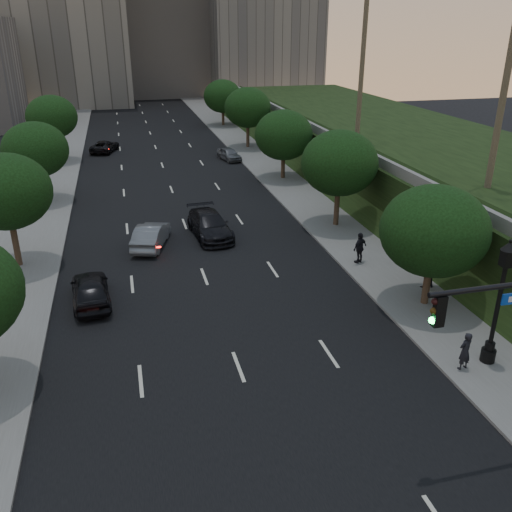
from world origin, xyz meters
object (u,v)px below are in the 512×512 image
object	(u,v)px
pedestrian_b	(427,271)
sedan_mid_left	(151,235)
sedan_far_right	(229,154)
pedestrian_a	(465,351)
sedan_near_right	(210,225)
sedan_far_left	(105,146)
pedestrian_c	(360,248)
sedan_near_left	(90,289)
street_lamp	(497,309)

from	to	relation	value
pedestrian_b	sedan_mid_left	bearing A→B (deg)	-39.95
pedestrian_b	sedan_far_right	bearing A→B (deg)	-87.12
sedan_far_right	pedestrian_a	distance (m)	39.08
sedan_near_right	pedestrian_b	size ratio (longest dim) A/B	3.01
sedan_mid_left	sedan_far_right	distance (m)	24.15
sedan_far_left	pedestrian_c	distance (m)	38.25
sedan_near_left	sedan_far_right	bearing A→B (deg)	-118.74
street_lamp	sedan_far_left	size ratio (longest dim) A/B	1.21
sedan_near_left	pedestrian_a	distance (m)	17.86
sedan_near_right	pedestrian_b	distance (m)	14.50
sedan_far_left	pedestrian_c	world-z (taller)	pedestrian_c
sedan_mid_left	street_lamp	bearing A→B (deg)	144.43
sedan_near_right	sedan_mid_left	bearing A→B (deg)	-172.49
sedan_far_left	sedan_far_right	xyz separation A→B (m)	(12.61, -7.21, 0.00)
sedan_far_right	pedestrian_b	xyz separation A→B (m)	(4.25, -31.94, 0.42)
sedan_far_right	pedestrian_a	bearing A→B (deg)	-100.19
sedan_mid_left	sedan_far_right	world-z (taller)	sedan_mid_left
sedan_far_left	sedan_far_right	bearing A→B (deg)	168.58
sedan_far_left	pedestrian_b	bearing A→B (deg)	131.64
sedan_far_left	pedestrian_c	bearing A→B (deg)	131.03
sedan_far_left	pedestrian_a	xyz separation A→B (m)	(14.44, -46.25, 0.34)
street_lamp	pedestrian_b	bearing A→B (deg)	81.05
street_lamp	pedestrian_c	world-z (taller)	street_lamp
street_lamp	pedestrian_c	xyz separation A→B (m)	(-1.02, 10.73, -1.55)
pedestrian_a	pedestrian_c	xyz separation A→B (m)	(0.31, 10.96, 0.10)
sedan_mid_left	sedan_far_left	size ratio (longest dim) A/B	0.99
street_lamp	sedan_far_left	bearing A→B (deg)	108.92
sedan_far_left	pedestrian_a	distance (m)	48.45
pedestrian_c	sedan_near_right	bearing A→B (deg)	-69.50
sedan_far_right	pedestrian_b	world-z (taller)	pedestrian_b
pedestrian_a	pedestrian_b	bearing A→B (deg)	-122.29
street_lamp	sedan_far_right	bearing A→B (deg)	94.66
sedan_mid_left	sedan_near_right	size ratio (longest dim) A/B	0.83
sedan_near_right	street_lamp	bearing A→B (deg)	-68.47
sedan_mid_left	sedan_near_right	bearing A→B (deg)	-150.36
sedan_near_left	sedan_far_right	distance (m)	31.97
sedan_near_left	sedan_far_right	size ratio (longest dim) A/B	1.19
street_lamp	pedestrian_a	xyz separation A→B (m)	(-1.33, -0.23, -1.65)
sedan_far_left	pedestrian_a	bearing A→B (deg)	125.69
pedestrian_a	pedestrian_c	size ratio (longest dim) A/B	0.89
sedan_far_left	sedan_far_right	world-z (taller)	sedan_far_right
pedestrian_a	sedan_near_right	bearing A→B (deg)	-80.73
street_lamp	sedan_near_left	bearing A→B (deg)	149.33
street_lamp	pedestrian_a	bearing A→B (deg)	-170.26
sedan_near_right	sedan_far_left	bearing A→B (deg)	98.67
street_lamp	sedan_near_right	world-z (taller)	street_lamp
sedan_mid_left	pedestrian_c	bearing A→B (deg)	170.28
street_lamp	sedan_near_right	size ratio (longest dim) A/B	1.02
pedestrian_a	sedan_far_left	bearing A→B (deg)	-86.16
street_lamp	pedestrian_b	xyz separation A→B (m)	(1.08, 6.87, -1.57)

